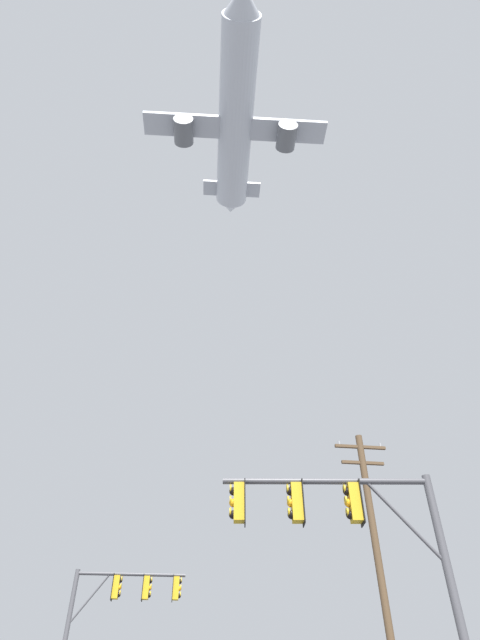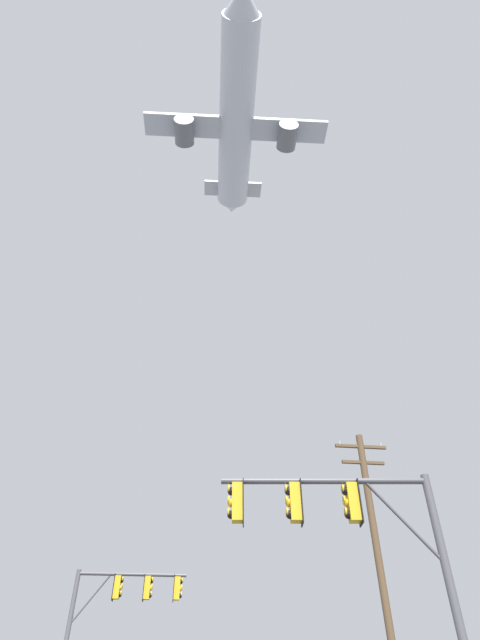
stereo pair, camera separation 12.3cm
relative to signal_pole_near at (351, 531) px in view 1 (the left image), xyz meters
name	(u,v)px [view 1 (the left image)]	position (x,y,z in m)	size (l,w,h in m)	color
signal_pole_near	(351,531)	(0.00, 0.00, 0.00)	(5.17, 0.83, 5.77)	#4C4C51
signal_pole_far	(116,606)	(-6.44, 12.87, 0.16)	(4.84, 0.50, 6.01)	#4C4C51
utility_pole	(378,559)	(3.39, 7.37, 1.06)	(2.20, 0.28, 10.42)	brown
airplane	(236,120)	(-1.19, 16.15, 45.53)	(19.37, 25.07, 6.84)	#B7BCC6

